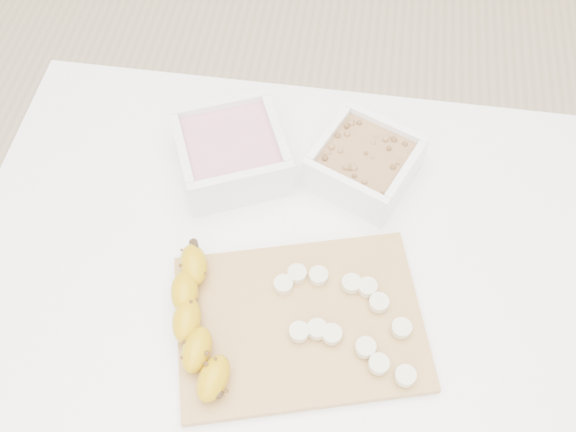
# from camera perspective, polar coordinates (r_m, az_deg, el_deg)

# --- Properties ---
(ground) EXTENTS (3.50, 3.50, 0.00)m
(ground) POSITION_cam_1_polar(r_m,az_deg,el_deg) (1.69, -0.15, -15.63)
(ground) COLOR #C6AD89
(ground) RESTS_ON ground
(table) EXTENTS (1.00, 0.70, 0.75)m
(table) POSITION_cam_1_polar(r_m,az_deg,el_deg) (1.08, -0.23, -5.74)
(table) COLOR white
(table) RESTS_ON ground
(bowl_yogurt) EXTENTS (0.22, 0.22, 0.08)m
(bowl_yogurt) POSITION_cam_1_polar(r_m,az_deg,el_deg) (1.06, -5.07, 5.72)
(bowl_yogurt) COLOR white
(bowl_yogurt) RESTS_ON table
(bowl_granola) EXTENTS (0.20, 0.20, 0.07)m
(bowl_granola) POSITION_cam_1_polar(r_m,az_deg,el_deg) (1.05, 6.82, 4.73)
(bowl_granola) COLOR white
(bowl_granola) RESTS_ON table
(cutting_board) EXTENTS (0.41, 0.34, 0.01)m
(cutting_board) POSITION_cam_1_polar(r_m,az_deg,el_deg) (0.94, 1.05, -9.43)
(cutting_board) COLOR tan
(cutting_board) RESTS_ON table
(banana) EXTENTS (0.10, 0.24, 0.04)m
(banana) POSITION_cam_1_polar(r_m,az_deg,el_deg) (0.92, -7.99, -9.43)
(banana) COLOR #BA8E09
(banana) RESTS_ON cutting_board
(banana_slices) EXTENTS (0.21, 0.16, 0.02)m
(banana_slices) POSITION_cam_1_polar(r_m,az_deg,el_deg) (0.93, 5.10, -8.83)
(banana_slices) COLOR beige
(banana_slices) RESTS_ON cutting_board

